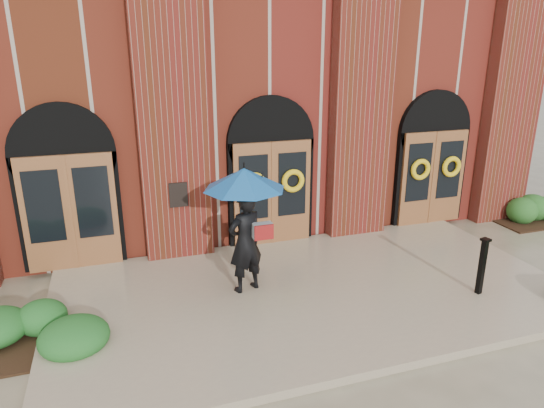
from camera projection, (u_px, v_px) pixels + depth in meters
name	position (u px, v px, depth m)	size (l,w,h in m)	color
ground	(316.00, 299.00, 9.56)	(90.00, 90.00, 0.00)	gray
landing	(313.00, 292.00, 9.68)	(10.00, 5.30, 0.15)	tan
church_building	(216.00, 85.00, 16.40)	(16.20, 12.53, 7.00)	#5F1914
man_with_umbrella	(245.00, 207.00, 9.09)	(1.96, 1.96, 2.48)	black
metal_post	(482.00, 265.00, 9.30)	(0.18, 0.18, 1.15)	black
hedge_front_left	(30.00, 333.00, 7.96)	(1.49, 1.28, 0.53)	#1E571F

